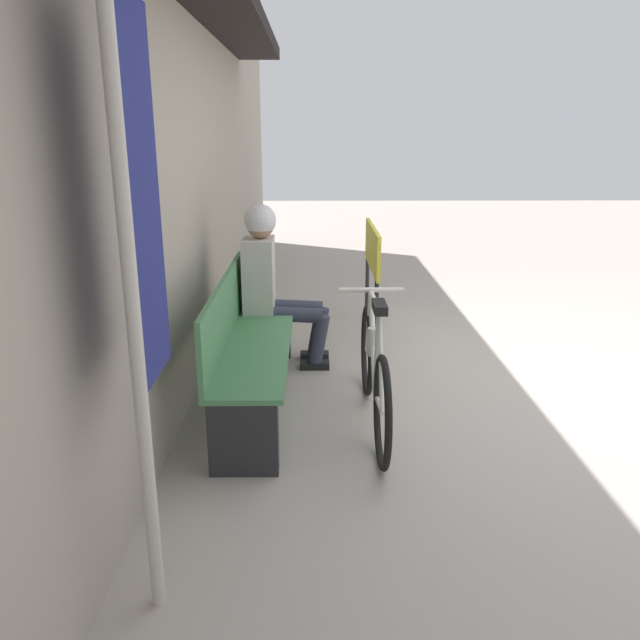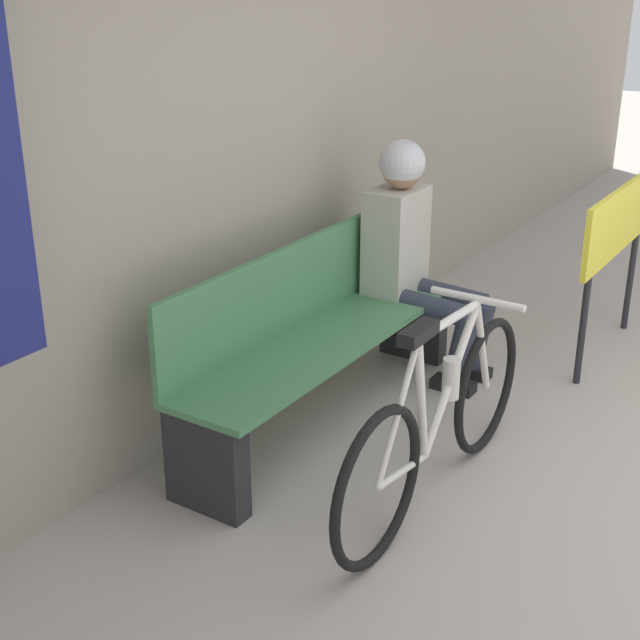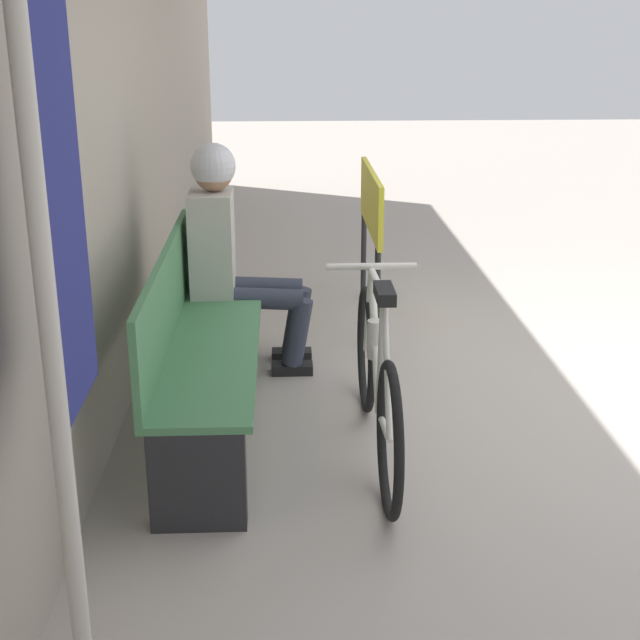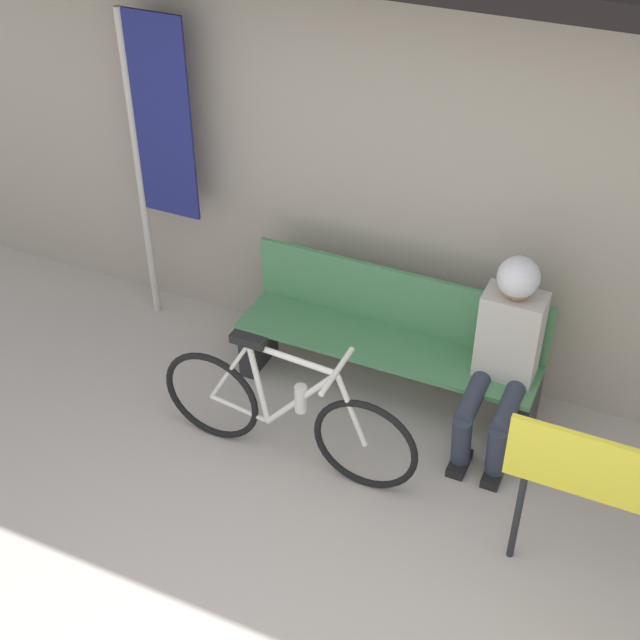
{
  "view_description": "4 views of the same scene",
  "coord_description": "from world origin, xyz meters",
  "px_view_note": "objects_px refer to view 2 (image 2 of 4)",
  "views": [
    {
      "loc": [
        -3.96,
        1.63,
        1.71
      ],
      "look_at": [
        -0.42,
        1.59,
        0.63
      ],
      "focal_mm": 35.0,
      "sensor_mm": 36.0,
      "label": 1
    },
    {
      "loc": [
        -3.34,
        -0.01,
        2.02
      ],
      "look_at": [
        -0.59,
        1.78,
        0.69
      ],
      "focal_mm": 50.0,
      "sensor_mm": 36.0,
      "label": 2
    },
    {
      "loc": [
        -4.0,
        1.66,
        1.83
      ],
      "look_at": [
        -0.59,
        1.52,
        0.64
      ],
      "focal_mm": 50.0,
      "sensor_mm": 36.0,
      "label": 3
    },
    {
      "loc": [
        1.17,
        -1.98,
        3.7
      ],
      "look_at": [
        -0.5,
        1.68,
        0.73
      ],
      "focal_mm": 50.0,
      "sensor_mm": 36.0,
      "label": 4
    }
  ],
  "objects_px": {
    "person_seated": "(413,245)",
    "bicycle": "(438,422)",
    "park_bench_near": "(316,340)",
    "signboard": "(617,231)"
  },
  "relations": [
    {
      "from": "person_seated",
      "to": "bicycle",
      "type": "bearing_deg",
      "value": -147.12
    },
    {
      "from": "park_bench_near",
      "to": "bicycle",
      "type": "height_order",
      "value": "park_bench_near"
    },
    {
      "from": "signboard",
      "to": "bicycle",
      "type": "bearing_deg",
      "value": 175.4
    },
    {
      "from": "park_bench_near",
      "to": "bicycle",
      "type": "bearing_deg",
      "value": -112.02
    },
    {
      "from": "park_bench_near",
      "to": "signboard",
      "type": "distance_m",
      "value": 1.76
    },
    {
      "from": "park_bench_near",
      "to": "bicycle",
      "type": "relative_size",
      "value": 1.18
    },
    {
      "from": "person_seated",
      "to": "signboard",
      "type": "xyz_separation_m",
      "value": [
        0.76,
        -0.81,
        0.01
      ]
    },
    {
      "from": "bicycle",
      "to": "person_seated",
      "type": "xyz_separation_m",
      "value": [
        1.02,
        0.66,
        0.34
      ]
    },
    {
      "from": "person_seated",
      "to": "park_bench_near",
      "type": "bearing_deg",
      "value": 170.88
    },
    {
      "from": "person_seated",
      "to": "signboard",
      "type": "relative_size",
      "value": 1.11
    }
  ]
}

